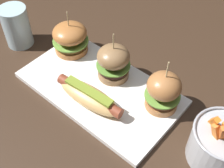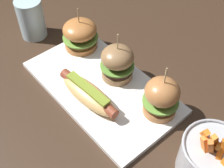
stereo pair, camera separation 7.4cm
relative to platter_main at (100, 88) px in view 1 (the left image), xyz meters
name	(u,v)px [view 1 (the left image)]	position (x,y,z in m)	size (l,w,h in m)	color
ground_plane	(100,90)	(0.00, 0.00, -0.01)	(3.00, 3.00, 0.00)	#382619
platter_main	(100,88)	(0.00, 0.00, 0.00)	(0.42, 0.23, 0.01)	white
hot_dog	(89,96)	(0.02, -0.06, 0.03)	(0.19, 0.07, 0.05)	tan
slider_left	(70,38)	(-0.16, 0.05, 0.05)	(0.10, 0.10, 0.13)	#B66E36
slider_center	(113,62)	(0.00, 0.05, 0.06)	(0.09, 0.09, 0.14)	olive
slider_right	(163,91)	(0.16, 0.05, 0.06)	(0.09, 0.09, 0.15)	#AF6F3D
fries_bucket	(220,144)	(0.32, 0.02, 0.04)	(0.13, 0.13, 0.15)	#B7BABF
water_glass	(17,27)	(-0.32, -0.02, 0.05)	(0.08, 0.08, 0.12)	silver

